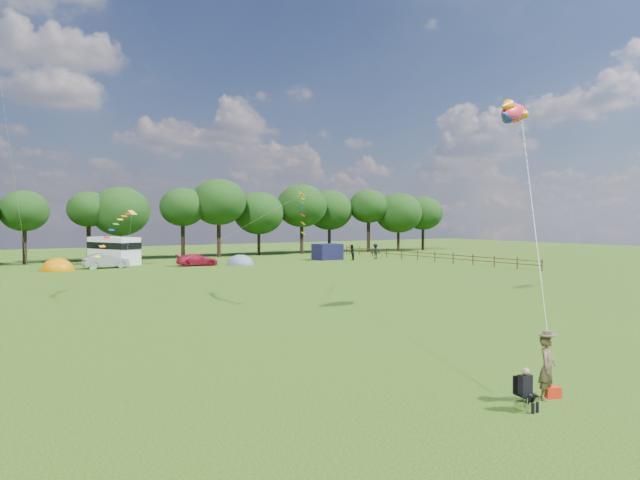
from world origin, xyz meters
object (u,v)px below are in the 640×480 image
car_c (197,260)px  tent_orange (57,271)px  car_b (106,261)px  tent_greyblue (240,265)px  fish_kite (512,113)px  kite_flyer (547,368)px  walker_a (352,252)px  campervan_c (114,250)px  camp_chair (525,385)px  walker_b (375,251)px

car_c → tent_orange: car_c is taller
car_b → tent_greyblue: car_b is taller
car_c → tent_greyblue: (4.41, -1.55, -0.62)m
car_b → fish_kite: bearing=-162.8°
kite_flyer → walker_a: 57.73m
tent_orange → campervan_c: bearing=37.0°
car_b → kite_flyer: 54.13m
car_c → campervan_c: bearing=57.8°
camp_chair → walker_a: walker_a is taller
tent_orange → walker_a: bearing=-6.2°
camp_chair → walker_a: bearing=68.1°
car_c → walker_b: bearing=-83.7°
walker_b → fish_kite: bearing=69.3°
car_b → tent_orange: size_ratio=1.22×
walker_b → tent_greyblue: bearing=5.6°
car_b → tent_greyblue: (13.51, -3.54, -0.73)m
car_b → tent_greyblue: bearing=-106.4°
tent_orange → kite_flyer: size_ratio=1.87×
walker_a → campervan_c: bearing=-61.1°
campervan_c → walker_b: bearing=-126.9°
camp_chair → walker_b: bearing=65.1°
tent_orange → walker_b: 37.00m
tent_greyblue → fish_kite: (0.30, -36.86, 11.45)m
car_c → kite_flyer: (-9.81, -52.13, 0.29)m
car_c → tent_orange: (-13.84, 1.47, -0.62)m
tent_orange → kite_flyer: bearing=-85.7°
fish_kite → walker_b: size_ratio=1.76×
kite_flyer → fish_kite: size_ratio=0.55×
tent_orange → fish_kite: 45.45m
camp_chair → walker_b: walker_b is taller
kite_flyer → camp_chair: kite_flyer is taller
kite_flyer → walker_a: size_ratio=0.98×
fish_kite → walker_a: bearing=49.9°
tent_greyblue → fish_kite: size_ratio=0.98×
car_b → car_c: 9.31m
car_c → fish_kite: (4.72, -38.41, 10.83)m
car_b → tent_greyblue: 13.99m
tent_greyblue → fish_kite: 38.60m
campervan_c → tent_greyblue: campervan_c is taller
walker_a → walker_b: walker_b is taller
tent_orange → tent_greyblue: 18.50m
kite_flyer → camp_chair: bearing=169.8°
tent_greyblue → kite_flyer: size_ratio=1.78×
car_b → camp_chair: bearing=176.2°
kite_flyer → camp_chair: size_ratio=1.60×
camp_chair → walker_b: size_ratio=0.61×
tent_greyblue → walker_b: walker_b is taller
car_c → walker_a: size_ratio=2.25×
tent_orange → tent_greyblue: bearing=-9.4°
tent_greyblue → campervan_c: bearing=145.0°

